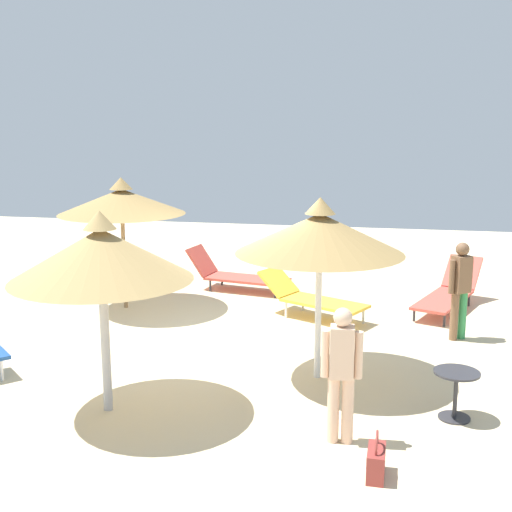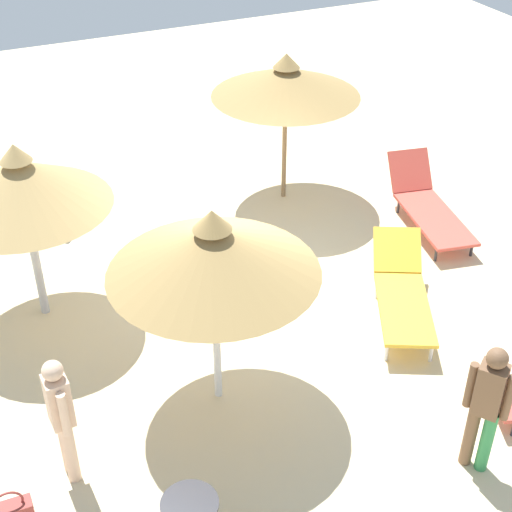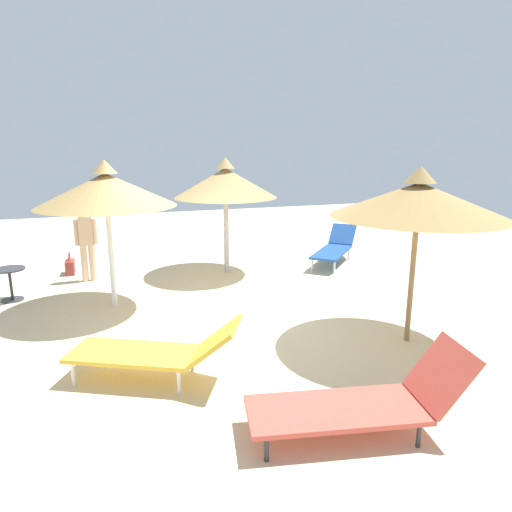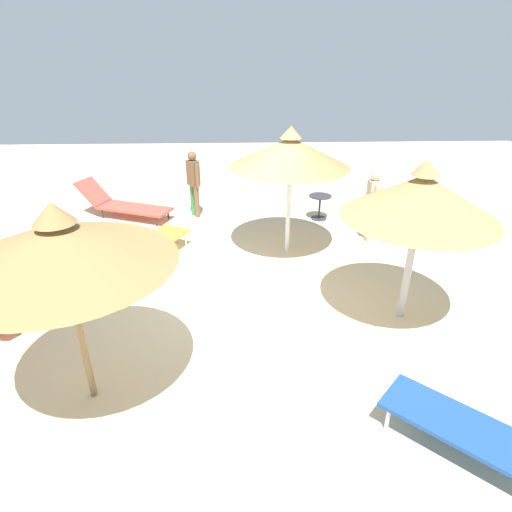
# 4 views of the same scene
# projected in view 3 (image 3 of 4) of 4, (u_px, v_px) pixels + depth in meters

# --- Properties ---
(ground) EXTENTS (24.00, 24.00, 0.10)m
(ground) POSITION_uv_depth(u_px,v_px,m) (205.00, 323.00, 7.21)
(ground) COLOR beige
(parasol_umbrella_front) EXTENTS (2.24, 2.24, 2.48)m
(parasol_umbrella_front) POSITION_uv_depth(u_px,v_px,m) (106.00, 190.00, 7.28)
(parasol_umbrella_front) COLOR white
(parasol_umbrella_front) RESTS_ON ground
(parasol_umbrella_edge) EXTENTS (2.15, 2.15, 2.45)m
(parasol_umbrella_edge) POSITION_uv_depth(u_px,v_px,m) (225.00, 183.00, 9.43)
(parasol_umbrella_edge) COLOR #B2B2B7
(parasol_umbrella_edge) RESTS_ON ground
(parasol_umbrella_center) EXTENTS (2.32, 2.32, 2.44)m
(parasol_umbrella_center) POSITION_uv_depth(u_px,v_px,m) (419.00, 200.00, 5.97)
(parasol_umbrella_center) COLOR olive
(parasol_umbrella_center) RESTS_ON ground
(lounge_chair_near_left) EXTENTS (1.81, 1.88, 0.78)m
(lounge_chair_near_left) POSITION_uv_depth(u_px,v_px,m) (335.00, 247.00, 10.56)
(lounge_chair_near_left) COLOR #1E478C
(lounge_chair_near_left) RESTS_ON ground
(lounge_chair_near_right) EXTENTS (2.08, 1.47, 0.78)m
(lounge_chair_near_right) POSITION_uv_depth(u_px,v_px,m) (157.00, 350.00, 5.27)
(lounge_chair_near_right) COLOR gold
(lounge_chair_near_right) RESTS_ON ground
(lounge_chair_back) EXTENTS (2.19, 1.06, 0.86)m
(lounge_chair_back) POSITION_uv_depth(u_px,v_px,m) (365.00, 400.00, 4.32)
(lounge_chair_back) COLOR #CC4C3F
(lounge_chair_back) RESTS_ON ground
(person_standing_front) EXTENTS (0.45, 0.24, 1.52)m
(person_standing_front) POSITION_uv_depth(u_px,v_px,m) (86.00, 240.00, 9.07)
(person_standing_front) COLOR beige
(person_standing_front) RESTS_ON ground
(handbag) EXTENTS (0.18, 0.41, 0.49)m
(handbag) POSITION_uv_depth(u_px,v_px,m) (70.00, 266.00, 9.72)
(handbag) COLOR maroon
(handbag) RESTS_ON ground
(side_table_round) EXTENTS (0.54, 0.54, 0.59)m
(side_table_round) POSITION_uv_depth(u_px,v_px,m) (10.00, 279.00, 8.01)
(side_table_round) COLOR #2D2D33
(side_table_round) RESTS_ON ground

